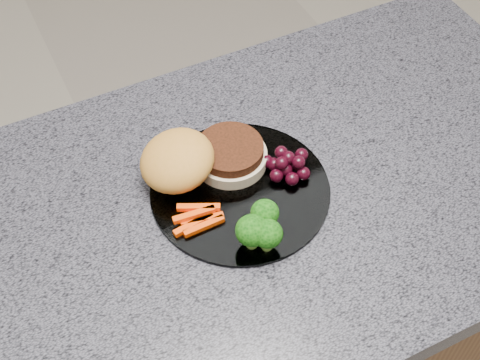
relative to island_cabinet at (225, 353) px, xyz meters
name	(u,v)px	position (x,y,z in m)	size (l,w,h in m)	color
island_cabinet	(225,353)	(0.00, 0.00, 0.00)	(1.20, 0.60, 0.86)	brown
countertop	(220,219)	(0.00, 0.00, 0.45)	(1.20, 0.60, 0.04)	#4F4E59
plate	(240,190)	(0.04, 0.02, 0.47)	(0.26, 0.26, 0.01)	white
burger	(196,160)	(0.00, 0.08, 0.50)	(0.19, 0.12, 0.06)	#C8B38D
carrot_sticks	(198,218)	(-0.04, -0.01, 0.48)	(0.08, 0.05, 0.02)	#FF4404
broccoli	(260,227)	(0.03, -0.07, 0.51)	(0.07, 0.07, 0.05)	olive
grape_bunch	(287,164)	(0.12, 0.02, 0.49)	(0.07, 0.07, 0.04)	black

